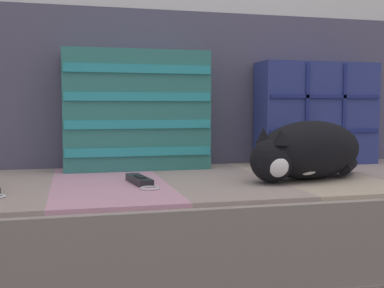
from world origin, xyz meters
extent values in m
cube|color=gray|center=(0.00, 0.13, 0.07)|extent=(1.89, 0.85, 0.14)
cube|color=gray|center=(0.00, 0.13, 0.24)|extent=(1.85, 0.83, 0.19)
cube|color=#C6899E|center=(-0.44, 0.11, 0.34)|extent=(0.30, 0.75, 0.01)
cube|color=gray|center=(-0.15, 0.11, 0.34)|extent=(0.30, 0.75, 0.01)
cube|color=tan|center=(0.15, 0.11, 0.34)|extent=(0.30, 0.75, 0.01)
cube|color=#514C60|center=(0.00, 0.48, 0.61)|extent=(1.85, 0.14, 0.53)
cube|color=navy|center=(0.31, 0.34, 0.52)|extent=(0.43, 0.13, 0.36)
cube|color=navy|center=(0.31, 0.27, 0.46)|extent=(0.41, 0.01, 0.01)
cube|color=navy|center=(0.24, 0.27, 0.52)|extent=(0.01, 0.01, 0.34)
cube|color=navy|center=(0.31, 0.27, 0.58)|extent=(0.41, 0.01, 0.01)
cube|color=navy|center=(0.38, 0.27, 0.52)|extent=(0.01, 0.01, 0.34)
cube|color=#337A70|center=(-0.33, 0.34, 0.54)|extent=(0.46, 0.13, 0.38)
cube|color=teal|center=(-0.33, 0.27, 0.41)|extent=(0.45, 0.01, 0.03)
cube|color=teal|center=(-0.33, 0.27, 0.49)|extent=(0.45, 0.01, 0.03)
cube|color=teal|center=(-0.33, 0.27, 0.58)|extent=(0.45, 0.01, 0.03)
cube|color=teal|center=(-0.33, 0.27, 0.66)|extent=(0.45, 0.01, 0.03)
ellipsoid|color=black|center=(0.11, 0.00, 0.43)|extent=(0.40, 0.30, 0.16)
sphere|color=black|center=(-0.03, -0.06, 0.41)|extent=(0.11, 0.11, 0.11)
sphere|color=white|center=(-0.03, -0.09, 0.40)|extent=(0.06, 0.06, 0.06)
ellipsoid|color=white|center=(0.06, -0.07, 0.40)|extent=(0.11, 0.05, 0.07)
cylinder|color=black|center=(0.25, 0.03, 0.37)|extent=(0.13, 0.15, 0.04)
cone|color=black|center=(-0.02, -0.08, 0.47)|extent=(0.04, 0.04, 0.04)
cone|color=black|center=(-0.04, -0.03, 0.47)|extent=(0.04, 0.04, 0.04)
cube|color=black|center=(-0.37, 0.03, 0.35)|extent=(0.06, 0.15, 0.02)
cube|color=black|center=(-0.37, 0.02, 0.36)|extent=(0.03, 0.05, 0.00)
cube|color=black|center=(-0.38, 0.10, 0.35)|extent=(0.03, 0.01, 0.02)
torus|color=silver|center=(-0.35, -0.07, 0.35)|extent=(0.06, 0.06, 0.01)
camera|label=1|loc=(-0.54, -1.22, 0.54)|focal=45.00mm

